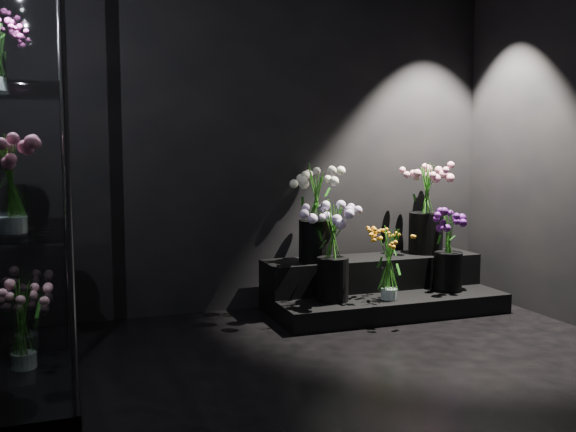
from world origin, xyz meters
name	(u,v)px	position (x,y,z in m)	size (l,w,h in m)	color
floor	(369,400)	(0.00, 0.00, 0.00)	(4.00, 4.00, 0.00)	black
wall_back	(252,130)	(0.00, 2.00, 1.40)	(4.00, 4.00, 0.00)	black
display_riser	(378,288)	(0.92, 1.65, 0.16)	(1.78, 0.79, 0.39)	black
display_case	(2,177)	(-1.67, 0.55, 1.12)	(0.61, 1.02, 2.24)	black
bouquet_orange_bells	(390,262)	(0.84, 1.33, 0.43)	(0.31, 0.31, 0.54)	white
bouquet_lilac	(333,242)	(0.44, 1.44, 0.58)	(0.45, 0.45, 0.73)	black
bouquet_purple	(448,246)	(1.42, 1.45, 0.50)	(0.37, 0.37, 0.63)	black
bouquet_cream_roses	(316,207)	(0.41, 1.72, 0.82)	(0.48, 0.48, 0.74)	black
bouquet_pink_roses	(426,203)	(1.42, 1.77, 0.81)	(0.38, 0.38, 0.74)	black
bouquet_case_pink	(10,182)	(-1.63, 0.36, 1.10)	(0.42, 0.42, 0.44)	white
bouquet_case_base_pink	(22,321)	(-1.63, 0.78, 0.36)	(0.38, 0.38, 0.48)	white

